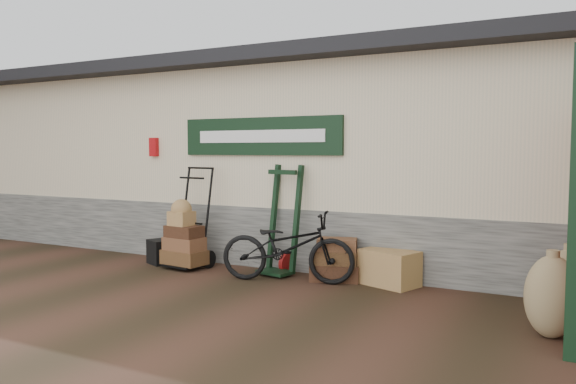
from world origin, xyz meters
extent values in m
plane|color=black|center=(0.00, 0.00, 0.00)|extent=(80.00, 80.00, 0.00)
cube|color=#4C4C47|center=(0.00, 2.75, 0.45)|extent=(14.00, 3.54, 0.90)
cube|color=beige|center=(0.00, 2.75, 1.95)|extent=(14.00, 3.50, 2.10)
cube|color=black|center=(0.00, 2.60, 3.10)|extent=(14.40, 4.10, 0.20)
cube|color=black|center=(-0.30, 0.97, 1.95)|extent=(2.60, 0.06, 0.55)
cube|color=white|center=(-0.30, 0.94, 1.95)|extent=(2.10, 0.01, 0.18)
cube|color=#A90C0F|center=(-2.30, 0.97, 1.80)|extent=(0.14, 0.10, 0.30)
cube|color=#8F5C39|center=(1.72, 0.82, 0.23)|extent=(0.82, 0.67, 0.46)
cube|color=black|center=(-1.83, 0.54, 0.19)|extent=(0.47, 0.45, 0.37)
imported|color=black|center=(0.46, 0.37, 0.52)|extent=(1.04, 1.90, 1.05)
ellipsoid|color=olive|center=(3.80, 0.02, 0.39)|extent=(0.58, 0.53, 0.77)
ellipsoid|color=olive|center=(3.67, -0.47, 0.39)|extent=(0.52, 0.45, 0.78)
camera|label=1|loc=(3.87, -6.13, 1.74)|focal=35.00mm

